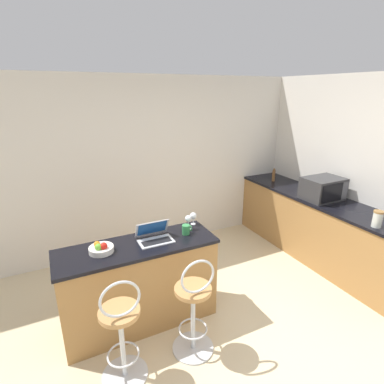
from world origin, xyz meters
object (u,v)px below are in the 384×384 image
pepper_mill (274,175)px  storage_jar (378,219)px  wine_glass_tall (193,216)px  bar_stool_near (122,332)px  mug_blue (315,186)px  microwave (323,189)px  fruit_bowl (101,249)px  wine_glass_short (188,219)px  bar_stool_far (194,308)px  laptop (154,235)px  mug_green (186,229)px

pepper_mill → storage_jar: size_ratio=1.16×
storage_jar → wine_glass_tall: (-1.81, 0.97, 0.00)m
bar_stool_near → mug_blue: bearing=18.4°
microwave → fruit_bowl: 3.06m
bar_stool_near → wine_glass_short: size_ratio=6.29×
bar_stool_near → fruit_bowl: size_ratio=4.47×
bar_stool_far → laptop: bearing=103.1°
bar_stool_far → storage_jar: size_ratio=5.39×
mug_blue → mug_green: bearing=-168.4°
mug_green → bar_stool_near: bearing=-145.6°
storage_jar → mug_green: 2.14m
pepper_mill → mug_blue: size_ratio=2.36×
pepper_mill → mug_blue: 0.70m
fruit_bowl → pepper_mill: bearing=20.4°
microwave → storage_jar: microwave is taller
bar_stool_near → wine_glass_tall: 1.41m
bar_stool_far → wine_glass_tall: size_ratio=7.21×
wine_glass_short → mug_blue: 2.40m
fruit_bowl → microwave: bearing=2.5°
pepper_mill → storage_jar: 1.92m
wine_glass_tall → mug_blue: wine_glass_tall is taller
pepper_mill → wine_glass_short: bearing=-153.5°
microwave → wine_glass_short: 2.11m
laptop → pepper_mill: pepper_mill is taller
laptop → storage_jar: bearing=-19.0°
bar_stool_far → microwave: 2.56m
mug_blue → wine_glass_tall: bearing=-172.1°
storage_jar → mug_green: bearing=158.6°
microwave → storage_jar: bearing=-101.3°
wine_glass_short → laptop: bearing=-170.5°
microwave → wine_glass_short: size_ratio=3.29×
storage_jar → mug_blue: storage_jar is taller
laptop → pepper_mill: 2.74m
wine_glass_tall → fruit_bowl: (-1.06, -0.18, -0.06)m
laptop → wine_glass_short: bearing=9.5°
bar_stool_far → wine_glass_short: 0.93m
laptop → wine_glass_short: size_ratio=2.11×
fruit_bowl → wine_glass_tall: bearing=9.6°
mug_green → fruit_bowl: 0.88m
laptop → mug_green: size_ratio=3.34×
pepper_mill → microwave: bearing=-88.7°
bar_stool_far → mug_green: same height
bar_stool_far → fruit_bowl: 1.03m
wine_glass_short → pepper_mill: pepper_mill is taller
wine_glass_tall → fruit_bowl: 1.08m
laptop → pepper_mill: bearing=23.9°
bar_stool_far → fruit_bowl: (-0.68, 0.60, 0.48)m
wine_glass_short → storage_jar: 2.11m
bar_stool_far → mug_blue: bearing=22.6°
bar_stool_near → bar_stool_far: (0.67, 0.00, 0.00)m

